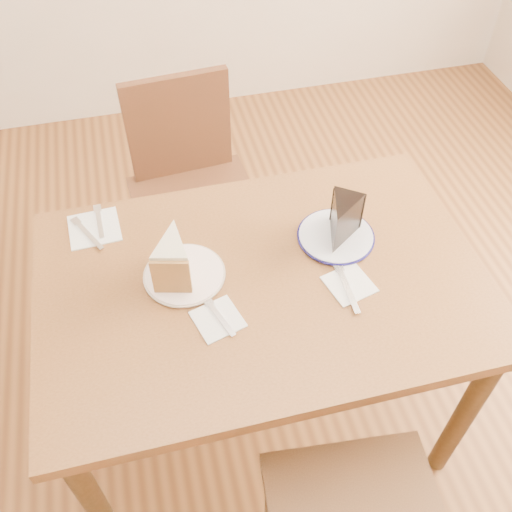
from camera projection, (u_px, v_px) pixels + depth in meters
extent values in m
plane|color=#4D2C14|center=(260.00, 407.00, 2.09)|extent=(4.00, 4.00, 0.00)
cube|color=#4C2C14|center=(262.00, 283.00, 1.54)|extent=(1.20, 0.80, 0.04)
cylinder|color=#34200F|center=(96.00, 505.00, 1.52)|extent=(0.06, 0.06, 0.71)
cylinder|color=#34200F|center=(465.00, 414.00, 1.69)|extent=(0.06, 0.06, 0.71)
cylinder|color=#34200F|center=(84.00, 306.00, 1.96)|extent=(0.06, 0.06, 0.71)
cylinder|color=#34200F|center=(378.00, 250.00, 2.13)|extent=(0.06, 0.06, 0.71)
cylinder|color=#392111|center=(271.00, 499.00, 1.66)|extent=(0.04, 0.04, 0.44)
cylinder|color=#392111|center=(392.00, 480.00, 1.70)|extent=(0.04, 0.04, 0.44)
cube|color=#361C10|center=(198.00, 207.00, 2.10)|extent=(0.48, 0.48, 0.04)
cylinder|color=#361C10|center=(234.00, 211.00, 2.45)|extent=(0.04, 0.04, 0.46)
cylinder|color=#361C10|center=(146.00, 231.00, 2.37)|extent=(0.04, 0.04, 0.46)
cylinder|color=#361C10|center=(263.00, 276.00, 2.21)|extent=(0.04, 0.04, 0.46)
cylinder|color=#361C10|center=(167.00, 301.00, 2.13)|extent=(0.04, 0.04, 0.46)
cube|color=#361C10|center=(179.00, 126.00, 2.06)|extent=(0.38, 0.06, 0.40)
cylinder|color=white|center=(184.00, 275.00, 1.53)|extent=(0.21, 0.21, 0.01)
cylinder|color=white|center=(336.00, 236.00, 1.62)|extent=(0.21, 0.21, 0.01)
cube|color=white|center=(218.00, 319.00, 1.44)|extent=(0.14, 0.14, 0.00)
cube|color=white|center=(349.00, 284.00, 1.51)|extent=(0.14, 0.14, 0.00)
cube|color=white|center=(94.00, 228.00, 1.65)|extent=(0.15, 0.15, 0.00)
cube|color=silver|center=(219.00, 317.00, 1.44)|extent=(0.06, 0.14, 0.00)
cube|color=silver|center=(347.00, 288.00, 1.50)|extent=(0.02, 0.17, 0.00)
cube|color=silver|center=(99.00, 222.00, 1.66)|extent=(0.02, 0.14, 0.00)
cube|color=silver|center=(88.00, 234.00, 1.63)|extent=(0.09, 0.15, 0.00)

